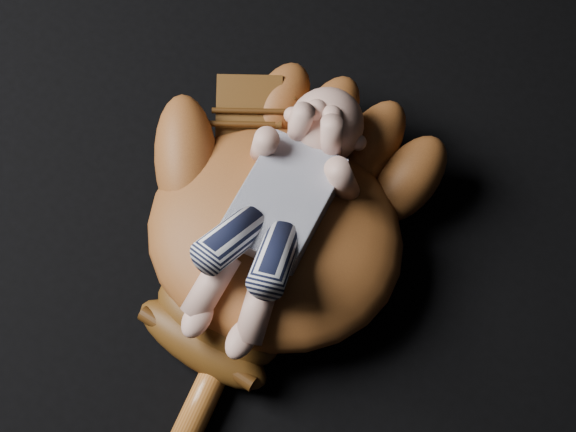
{
  "coord_description": "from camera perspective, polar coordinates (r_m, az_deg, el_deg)",
  "views": [
    {
      "loc": [
        0.37,
        -0.24,
        1.15
      ],
      "look_at": [
        0.05,
        0.2,
        0.08
      ],
      "focal_mm": 55.0,
      "sensor_mm": 36.0,
      "label": 1
    }
  ],
  "objects": [
    {
      "name": "baseball_glove",
      "position": [
        1.19,
        -0.88,
        -0.84
      ],
      "size": [
        0.47,
        0.53,
        0.16
      ],
      "primitive_type": null,
      "rotation": [
        0.0,
        0.0,
        0.06
      ],
      "color": "brown",
      "rests_on": "ground"
    },
    {
      "name": "newborn_baby",
      "position": [
        1.14,
        -0.99,
        -0.06
      ],
      "size": [
        0.25,
        0.41,
        0.16
      ],
      "primitive_type": null,
      "rotation": [
        0.0,
        0.0,
        0.18
      ],
      "color": "#D8A08B",
      "rests_on": "baseball_glove"
    }
  ]
}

